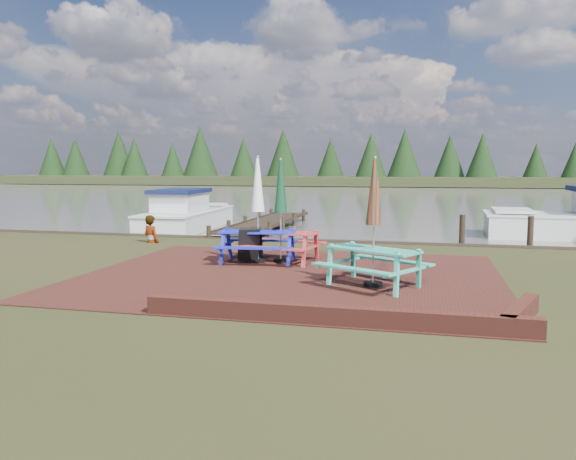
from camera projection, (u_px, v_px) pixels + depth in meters
The scene contains 12 objects.
ground at pixel (279, 285), 11.36m from camera, with size 120.00×120.00×0.00m, color black.
paving at pixel (290, 276), 12.33m from camera, with size 9.00×7.50×0.02m, color #3D1C13.
brick_wall at pixel (375, 315), 8.51m from camera, with size 6.21×1.79×0.30m.
water at pixel (390, 196), 47.08m from camera, with size 120.00×60.00×0.02m, color #45433B.
far_treeline at pixel (404, 160), 74.72m from camera, with size 120.00×10.00×8.10m.
picnic_table_teal at pixel (374, 243), 11.11m from camera, with size 2.42×2.34×2.56m.
picnic_table_red at pixel (281, 227), 13.98m from camera, with size 2.14×1.98×2.58m.
picnic_table_blue at pixel (258, 226), 13.97m from camera, with size 2.10×1.92×2.63m.
chalkboard at pixel (250, 245), 13.93m from camera, with size 0.56×0.78×0.87m.
jetty at pixel (266, 223), 23.06m from camera, with size 1.76×9.08×1.00m.
boat_jetty at pixel (186, 216), 23.26m from camera, with size 2.61×6.53×1.86m.
person at pixel (151, 216), 17.71m from camera, with size 0.63×0.41×1.72m, color gray.
Camera 1 is at (2.82, -10.80, 2.39)m, focal length 35.00 mm.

